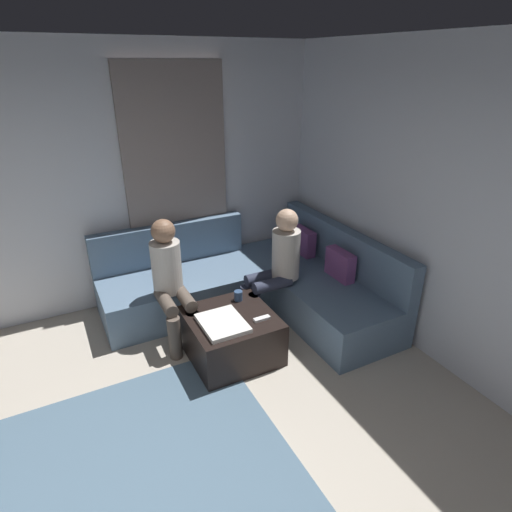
{
  "coord_description": "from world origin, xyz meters",
  "views": [
    {
      "loc": [
        1.52,
        0.0,
        2.5
      ],
      "look_at": [
        -1.63,
        1.63,
        0.85
      ],
      "focal_mm": 29.8,
      "sensor_mm": 36.0,
      "label": 1
    }
  ],
  "objects_px": {
    "sectional_couch": "(257,284)",
    "person_on_couch_side": "(170,278)",
    "game_remote": "(262,319)",
    "coffee_mug": "(238,296)",
    "ottoman": "(231,336)",
    "person_on_couch_back": "(277,263)"
  },
  "relations": [
    {
      "from": "sectional_couch",
      "to": "person_on_couch_side",
      "type": "xyz_separation_m",
      "value": [
        0.15,
        -0.99,
        0.38
      ]
    },
    {
      "from": "game_remote",
      "to": "person_on_couch_side",
      "type": "relative_size",
      "value": 0.12
    },
    {
      "from": "coffee_mug",
      "to": "person_on_couch_side",
      "type": "relative_size",
      "value": 0.08
    },
    {
      "from": "ottoman",
      "to": "game_remote",
      "type": "distance_m",
      "value": 0.36
    },
    {
      "from": "coffee_mug",
      "to": "person_on_couch_back",
      "type": "bearing_deg",
      "value": 103.13
    },
    {
      "from": "sectional_couch",
      "to": "person_on_couch_back",
      "type": "relative_size",
      "value": 2.12
    },
    {
      "from": "coffee_mug",
      "to": "sectional_couch",
      "type": "bearing_deg",
      "value": 135.17
    },
    {
      "from": "coffee_mug",
      "to": "person_on_couch_back",
      "type": "relative_size",
      "value": 0.08
    },
    {
      "from": "ottoman",
      "to": "game_remote",
      "type": "relative_size",
      "value": 5.07
    },
    {
      "from": "sectional_couch",
      "to": "game_remote",
      "type": "height_order",
      "value": "sectional_couch"
    },
    {
      "from": "person_on_couch_side",
      "to": "coffee_mug",
      "type": "bearing_deg",
      "value": 152.85
    },
    {
      "from": "person_on_couch_back",
      "to": "person_on_couch_side",
      "type": "bearing_deg",
      "value": 80.62
    },
    {
      "from": "coffee_mug",
      "to": "person_on_couch_side",
      "type": "xyz_separation_m",
      "value": [
        -0.29,
        -0.56,
        0.19
      ]
    },
    {
      "from": "sectional_couch",
      "to": "person_on_couch_back",
      "type": "bearing_deg",
      "value": 9.76
    },
    {
      "from": "person_on_couch_side",
      "to": "game_remote",
      "type": "bearing_deg",
      "value": 131.05
    },
    {
      "from": "ottoman",
      "to": "person_on_couch_side",
      "type": "distance_m",
      "value": 0.77
    },
    {
      "from": "game_remote",
      "to": "person_on_couch_back",
      "type": "relative_size",
      "value": 0.12
    },
    {
      "from": "coffee_mug",
      "to": "person_on_couch_side",
      "type": "bearing_deg",
      "value": -117.15
    },
    {
      "from": "game_remote",
      "to": "person_on_couch_side",
      "type": "height_order",
      "value": "person_on_couch_side"
    },
    {
      "from": "ottoman",
      "to": "coffee_mug",
      "type": "height_order",
      "value": "coffee_mug"
    },
    {
      "from": "ottoman",
      "to": "person_on_couch_side",
      "type": "height_order",
      "value": "person_on_couch_side"
    },
    {
      "from": "sectional_couch",
      "to": "person_on_couch_side",
      "type": "bearing_deg",
      "value": -81.5
    }
  ]
}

